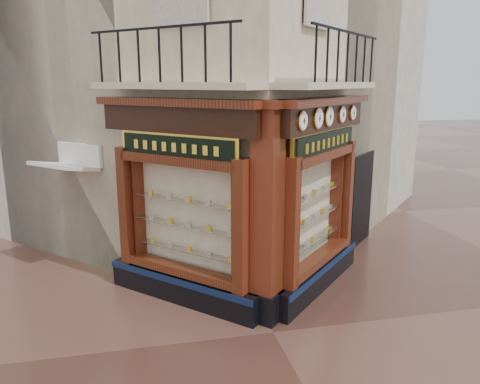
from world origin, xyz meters
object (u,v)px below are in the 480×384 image
object	(u,v)px
awning	(73,272)
signboard_left	(176,147)
clock_e	(353,113)
signboard_right	(325,143)
clock_c	(329,117)
clock_d	(342,115)
clock_b	(318,118)
clock_a	(302,121)
corner_pilaster	(267,218)

from	to	relation	value
awning	signboard_left	distance (m)	4.36
clock_e	signboard_right	world-z (taller)	clock_e
clock_c	signboard_right	xyz separation A→B (m)	(0.03, 0.19, -0.52)
clock_d	clock_e	bearing A→B (deg)	-0.00
clock_b	clock_e	world-z (taller)	clock_b
signboard_right	clock_e	bearing A→B (deg)	-5.37
clock_a	corner_pilaster	bearing A→B (deg)	134.09
clock_d	clock_a	bearing A→B (deg)	-180.00
corner_pilaster	signboard_left	world-z (taller)	corner_pilaster
clock_b	signboard_left	bearing A→B (deg)	122.69
clock_b	signboard_left	size ratio (longest dim) A/B	0.19
clock_a	clock_e	distance (m)	2.51
corner_pilaster	clock_c	distance (m)	2.35
clock_e	clock_c	bearing A→B (deg)	180.00
clock_c	signboard_right	world-z (taller)	clock_c
corner_pilaster	signboard_right	size ratio (longest dim) A/B	1.88
corner_pilaster	awning	distance (m)	5.21
corner_pilaster	clock_a	bearing A→B (deg)	-45.91
signboard_left	clock_e	bearing A→B (deg)	-123.88
awning	signboard_right	world-z (taller)	signboard_right
awning	clock_b	bearing A→B (deg)	-163.21
clock_b	clock_e	size ratio (longest dim) A/B	1.19
clock_a	awning	size ratio (longest dim) A/B	0.24
clock_b	clock_c	bearing A→B (deg)	-0.00
clock_c	clock_e	size ratio (longest dim) A/B	1.20
clock_b	clock_c	size ratio (longest dim) A/B	1.00
clock_d	clock_e	size ratio (longest dim) A/B	1.06
clock_b	clock_e	distance (m)	1.85
clock_c	signboard_right	bearing A→B (deg)	35.48
clock_e	awning	bearing A→B (deg)	123.19
clock_d	awning	world-z (taller)	clock_d
corner_pilaster	signboard_right	world-z (taller)	corner_pilaster
signboard_right	clock_b	bearing A→B (deg)	-170.62
corner_pilaster	clock_a	world-z (taller)	corner_pilaster
clock_b	awning	distance (m)	6.56
awning	signboard_right	bearing A→B (deg)	-156.31
corner_pilaster	clock_c	bearing A→B (deg)	-14.99
clock_b	awning	size ratio (longest dim) A/B	0.28
corner_pilaster	clock_a	size ratio (longest dim) A/B	11.74
clock_c	clock_e	bearing A→B (deg)	-0.00
clock_b	awning	xyz separation A→B (m)	(-4.82, 2.59, -3.62)
clock_b	awning	bearing A→B (deg)	106.79
clock_b	signboard_right	distance (m)	0.85
awning	signboard_left	xyz separation A→B (m)	(2.29, -2.03, 3.10)
clock_c	clock_e	distance (m)	1.33
clock_a	signboard_left	bearing A→B (deg)	108.54
signboard_right	signboard_left	bearing A→B (deg)	135.00
corner_pilaster	awning	size ratio (longest dim) A/B	2.86
clock_e	signboard_right	xyz separation A→B (m)	(-0.91, -0.75, -0.52)
corner_pilaster	signboard_right	distance (m)	2.12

